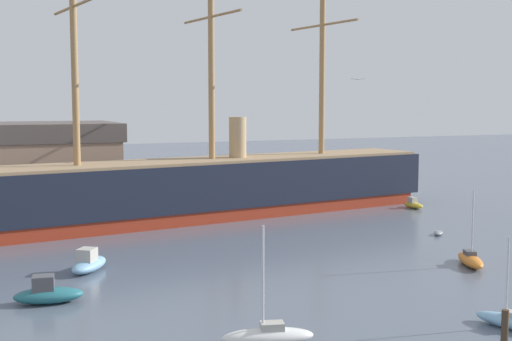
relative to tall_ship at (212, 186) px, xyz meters
name	(u,v)px	position (x,y,z in m)	size (l,w,h in m)	color
tall_ship	(212,186)	(0.00, 0.00, 0.00)	(70.89, 18.28, 34.16)	maroon
sailboat_foreground_left	(268,335)	(-11.88, -41.74, -3.14)	(5.57, 2.97, 6.94)	silver
sailboat_foreground_right	(509,321)	(2.89, -45.05, -3.24)	(2.63, 4.54, 5.67)	#7FB2D6
motorboat_mid_left	(48,293)	(-22.37, -28.31, -3.03)	(4.93, 2.68, 1.96)	#236670
sailboat_mid_right	(470,259)	(11.69, -31.62, -3.18)	(3.40, 5.17, 6.50)	orange
motorboat_alongside_bow	(89,263)	(-18.25, -20.61, -3.02)	(4.37, 4.98, 1.98)	#7FB2D6
dinghy_alongside_stern	(438,233)	(17.79, -19.91, -3.49)	(2.01, 1.95, 0.46)	gray
motorboat_far_right	(413,204)	(26.41, -4.15, -3.22)	(1.53, 3.44, 1.43)	gold
motorboat_distant_centre	(178,204)	(-1.61, 8.86, -3.25)	(2.32, 3.49, 1.35)	gold
mooring_piling_nearest	(505,330)	(-0.02, -47.65, -2.58)	(0.40, 0.40, 2.29)	#423323
seagull_in_flight	(358,79)	(4.36, -25.13, 12.06)	(1.19, 0.63, 0.14)	silver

